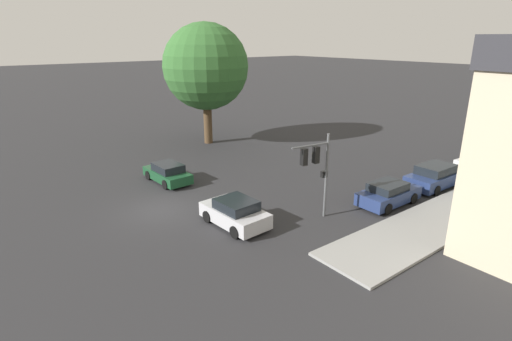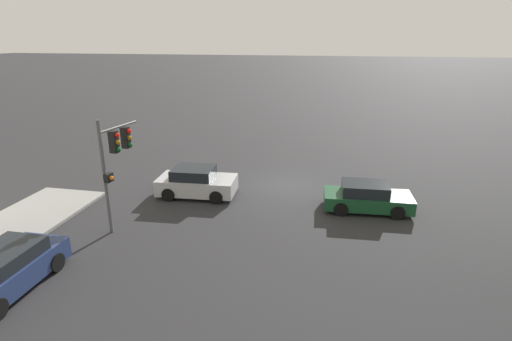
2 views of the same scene
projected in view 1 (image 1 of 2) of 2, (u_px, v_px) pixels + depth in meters
The scene contains 9 objects.
ground_plane at pixel (161, 210), 23.26m from camera, with size 300.00×300.00×0.00m, color #28282B.
street_tree at pixel (206, 67), 35.91m from camera, with size 7.73×7.73×10.93m.
traffic_signal at pixel (315, 162), 21.11m from camera, with size 0.57×2.52×4.75m.
crossing_car_0 at pixel (168, 173), 27.62m from camera, with size 4.09×2.02×1.34m.
crossing_car_1 at pixel (235, 213), 21.17m from camera, with size 4.02×2.24×1.49m.
parked_car_0 at pixel (388, 194), 23.84m from camera, with size 1.94×4.16×1.40m.
parked_car_1 at pixel (436, 176), 26.71m from camera, with size 2.09×4.82×1.55m.
parked_car_2 at pixel (480, 161), 30.36m from camera, with size 2.13×4.23×1.31m.
parked_car_3 at pixel (509, 149), 33.24m from camera, with size 1.89×4.40×1.44m.
Camera 1 is at (20.30, -8.61, 9.54)m, focal length 28.00 mm.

